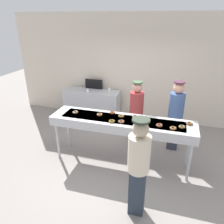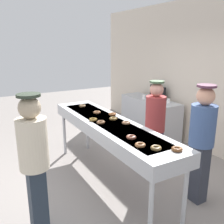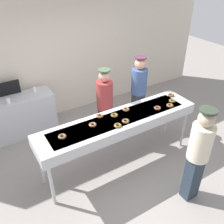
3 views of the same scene
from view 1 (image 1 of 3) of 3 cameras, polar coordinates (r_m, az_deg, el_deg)
The scene contains 21 objects.
ground_plane at distance 4.95m, azimuth 2.35°, elevation -12.61°, with size 16.00×16.00×0.00m, color gray.
back_wall at distance 6.46m, azimuth 7.85°, elevation 11.00°, with size 8.00×0.12×3.06m, color beige.
fryer_conveyor at distance 4.46m, azimuth 2.55°, elevation -2.98°, with size 2.96×0.66×1.02m.
chocolate_donut_0 at distance 4.51m, azimuth 6.06°, elevation -1.19°, with size 0.13×0.13×0.04m, color brown.
chocolate_donut_1 at distance 4.28m, azimuth -0.05°, elevation -2.44°, with size 0.13×0.13×0.04m, color brown.
chocolate_donut_2 at distance 4.75m, azimuth -9.60°, elevation -0.06°, with size 0.13×0.13×0.04m, color brown.
chocolate_donut_3 at distance 4.51m, azimuth 2.42°, elevation -1.05°, with size 0.13×0.13×0.04m, color brown.
chocolate_donut_4 at distance 4.27m, azimuth 17.86°, elevation -3.72°, with size 0.13×0.13×0.04m, color brown.
chocolate_donut_5 at distance 4.58m, azimuth -3.27°, elevation -0.67°, with size 0.13×0.13×0.04m, color brown.
chocolate_donut_6 at distance 4.66m, azimuth 0.06°, elevation -0.16°, with size 0.13×0.13×0.04m, color brown.
chocolate_donut_7 at distance 4.45m, azimuth 19.62°, elevation -2.86°, with size 0.13×0.13×0.04m, color brown.
chocolate_donut_8 at distance 4.27m, azimuth 2.44°, elevation -2.51°, with size 0.13×0.13×0.04m, color brown.
chocolate_donut_9 at distance 4.18m, azimuth 15.72°, elevation -4.12°, with size 0.13×0.13×0.04m, color brown.
chocolate_donut_10 at distance 4.22m, azimuth 12.28°, elevation -3.43°, with size 0.13×0.13×0.04m, color brown.
worker_baker at distance 5.12m, azimuth 16.36°, elevation -0.03°, with size 0.33×0.33×1.67m.
worker_assistant at distance 5.13m, azimuth 6.37°, elevation 0.29°, with size 0.32×0.32×1.61m.
customer_waiting at distance 3.30m, azimuth 6.96°, elevation -13.28°, with size 0.33×0.33×1.68m.
prep_counter at distance 6.72m, azimuth -5.28°, elevation 1.95°, with size 1.69×0.55×0.89m, color #B7BABF.
paper_cup_0 at distance 6.46m, azimuth -6.39°, elevation 5.65°, with size 0.07×0.07×0.10m, color white.
paper_cup_1 at distance 6.47m, azimuth -0.69°, elevation 5.82°, with size 0.07×0.07×0.10m, color white.
menu_display at distance 6.73m, azimuth -4.77°, elevation 7.33°, with size 0.54×0.04×0.29m, color black.
Camera 1 is at (0.93, -3.88, 2.93)m, focal length 34.91 mm.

